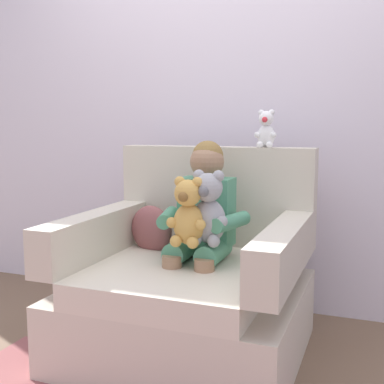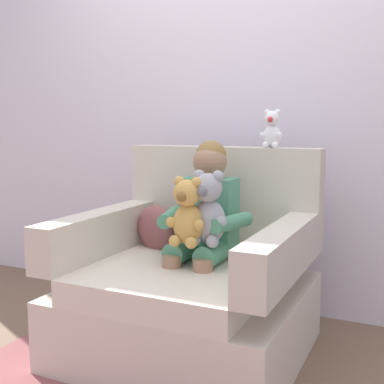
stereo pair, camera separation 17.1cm
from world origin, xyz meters
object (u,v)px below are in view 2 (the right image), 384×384
at_px(armchair, 192,288).
at_px(throw_pillow, 157,229).
at_px(seated_child, 204,217).
at_px(plush_white_on_backrest, 272,130).
at_px(plush_grey, 208,210).
at_px(plush_honey, 187,214).

height_order(armchair, throw_pillow, armchair).
relative_size(seated_child, plush_white_on_backrest, 4.13).
distance_m(seated_child, plush_white_on_backrest, 0.59).
relative_size(plush_grey, plush_white_on_backrest, 1.73).
bearing_deg(armchair, seated_child, 47.38).
xyz_separation_m(plush_honey, throw_pillow, (-0.32, 0.29, -0.16)).
height_order(plush_honey, throw_pillow, plush_honey).
xyz_separation_m(plush_honey, plush_white_on_backrest, (0.23, 0.53, 0.37)).
distance_m(seated_child, throw_pillow, 0.36).
relative_size(seated_child, plush_honey, 2.60).
xyz_separation_m(seated_child, throw_pillow, (-0.33, 0.10, -0.11)).
height_order(seated_child, plush_honey, seated_child).
xyz_separation_m(plush_white_on_backrest, throw_pillow, (-0.56, -0.24, -0.53)).
height_order(plush_honey, plush_white_on_backrest, plush_white_on_backrest).
height_order(plush_grey, plush_white_on_backrest, plush_white_on_backrest).
height_order(seated_child, plush_white_on_backrest, plush_white_on_backrest).
bearing_deg(plush_white_on_backrest, plush_grey, -123.23).
bearing_deg(plush_white_on_backrest, seated_child, -138.72).
height_order(armchair, plush_honey, armchair).
xyz_separation_m(seated_child, plush_grey, (0.07, -0.13, 0.06)).
height_order(plush_grey, throw_pillow, plush_grey).
bearing_deg(plush_honey, throw_pillow, 124.43).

